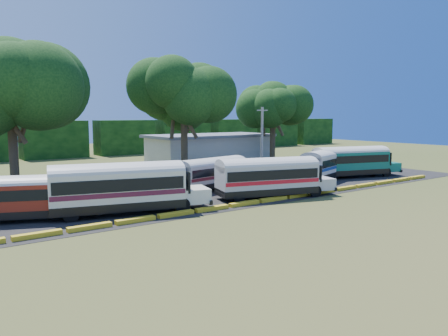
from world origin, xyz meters
TOP-DOWN VIEW (x-y plane):
  - ground at (0.00, 0.00)m, footprint 160.00×160.00m
  - asphalt_strip at (1.00, 12.00)m, footprint 64.00×24.00m
  - curb at (-0.00, 1.00)m, footprint 53.70×0.45m
  - terminal_building at (18.00, 30.00)m, footprint 19.00×9.00m
  - treeline_backdrop at (0.00, 48.00)m, footprint 130.00×4.00m
  - bus_red at (-13.45, 5.84)m, footprint 9.32×5.56m
  - bus_cream_west at (-7.23, 3.79)m, footprint 11.39×5.44m
  - bus_cream_east at (3.74, 8.41)m, footprint 9.35×3.98m
  - bus_white_red at (5.20, 2.26)m, footprint 10.64×5.24m
  - bus_white_blue at (17.36, 6.67)m, footprint 10.01×5.45m
  - bus_teal at (20.84, 5.93)m, footprint 10.79×5.22m
  - tree_west at (-11.40, 18.24)m, footprint 10.65×10.65m
  - tree_center at (7.17, 19.36)m, footprint 8.48×8.48m
  - tree_east at (24.58, 23.21)m, footprint 8.11×8.11m
  - utility_pole at (15.11, 14.68)m, footprint 1.60×0.30m

SIDE VIEW (x-z plane):
  - ground at x=0.00m, z-range 0.00..0.00m
  - asphalt_strip at x=1.00m, z-range 0.00..0.02m
  - curb at x=0.00m, z-range 0.00..0.30m
  - bus_cream_east at x=3.74m, z-range 0.20..3.18m
  - bus_red at x=-13.45m, z-range 0.22..3.23m
  - bus_white_blue at x=17.36m, z-range 0.21..3.42m
  - bus_white_red at x=5.20m, z-range 0.22..3.62m
  - bus_teal at x=20.84m, z-range 0.25..3.70m
  - terminal_building at x=18.00m, z-range 0.03..4.03m
  - bus_cream_west at x=-7.23m, z-range 0.24..3.88m
  - treeline_backdrop at x=0.00m, z-range 0.00..6.00m
  - utility_pole at x=15.11m, z-range 0.11..7.96m
  - tree_east at x=24.58m, z-range 2.86..14.67m
  - tree_center at x=7.17m, z-range 3.16..15.85m
  - tree_west at x=-11.40m, z-range 2.92..16.65m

